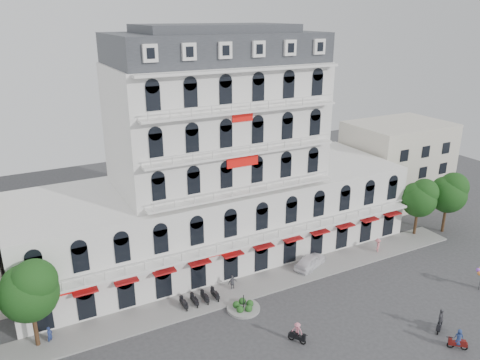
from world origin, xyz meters
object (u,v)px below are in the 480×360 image
rider_east (459,340)px  rider_center (297,332)px  rider_northeast (440,320)px  parked_car (310,261)px

rider_east → rider_center: (-11.53, 7.05, 0.08)m
rider_east → rider_northeast: rider_northeast is taller
parked_car → rider_center: rider_center is taller
rider_northeast → rider_east: bearing=44.5°
rider_northeast → rider_center: size_ratio=1.15×
rider_center → parked_car: bearing=107.4°
parked_car → rider_center: 12.96m
rider_east → rider_center: bearing=10.4°
rider_east → rider_center: size_ratio=0.99×
parked_car → rider_northeast: size_ratio=2.03×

